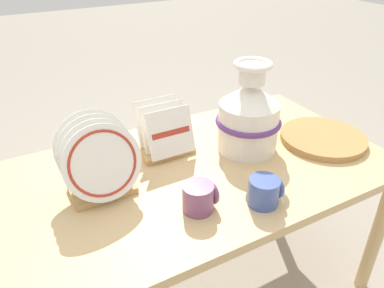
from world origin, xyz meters
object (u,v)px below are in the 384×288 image
at_px(ceramic_vase, 249,115).
at_px(mug_plum_glaze, 200,197).
at_px(dish_rack_square_plates, 164,137).
at_px(wicker_charger_stack, 323,138).
at_px(dish_rack_round_plates, 99,164).
at_px(mug_cobalt_glaze, 265,191).

xyz_separation_m(ceramic_vase, mug_plum_glaze, (-0.35, -0.23, -0.10)).
distance_m(ceramic_vase, mug_plum_glaze, 0.44).
bearing_deg(dish_rack_square_plates, wicker_charger_stack, -21.30).
bearing_deg(dish_rack_round_plates, mug_plum_glaze, -42.97).
bearing_deg(dish_rack_square_plates, mug_plum_glaze, -98.21).
relative_size(wicker_charger_stack, mug_cobalt_glaze, 3.22).
bearing_deg(wicker_charger_stack, mug_plum_glaze, -169.13).
height_order(dish_rack_round_plates, mug_plum_glaze, dish_rack_round_plates).
distance_m(ceramic_vase, dish_rack_round_plates, 0.60).
xyz_separation_m(mug_cobalt_glaze, mug_plum_glaze, (-0.20, 0.07, 0.00)).
bearing_deg(mug_plum_glaze, mug_cobalt_glaze, -20.72).
bearing_deg(mug_cobalt_glaze, dish_rack_round_plates, 145.66).
bearing_deg(dish_rack_round_plates, mug_cobalt_glaze, -34.34).
xyz_separation_m(dish_rack_square_plates, mug_plum_glaze, (-0.05, -0.37, -0.02)).
xyz_separation_m(ceramic_vase, mug_cobalt_glaze, (-0.15, -0.31, -0.10)).
height_order(ceramic_vase, wicker_charger_stack, ceramic_vase).
relative_size(dish_rack_square_plates, wicker_charger_stack, 0.59).
bearing_deg(dish_rack_square_plates, dish_rack_round_plates, -154.33).
bearing_deg(wicker_charger_stack, dish_rack_square_plates, 158.70).
relative_size(dish_rack_square_plates, mug_plum_glaze, 1.91).
height_order(mug_cobalt_glaze, mug_plum_glaze, same).
distance_m(dish_rack_square_plates, mug_cobalt_glaze, 0.47).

